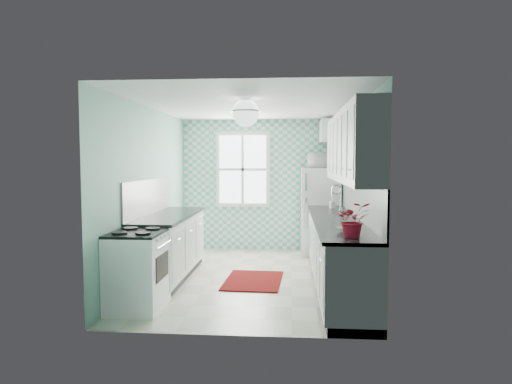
# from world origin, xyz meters

# --- Properties ---
(floor) EXTENTS (3.00, 4.40, 0.02)m
(floor) POSITION_xyz_m (0.00, 0.00, -0.01)
(floor) COLOR beige
(floor) RESTS_ON ground
(ceiling) EXTENTS (3.00, 4.40, 0.02)m
(ceiling) POSITION_xyz_m (0.00, 0.00, 2.51)
(ceiling) COLOR white
(ceiling) RESTS_ON wall_back
(wall_back) EXTENTS (3.00, 0.02, 2.50)m
(wall_back) POSITION_xyz_m (0.00, 2.21, 1.25)
(wall_back) COLOR #72A89A
(wall_back) RESTS_ON floor
(wall_front) EXTENTS (3.00, 0.02, 2.50)m
(wall_front) POSITION_xyz_m (0.00, -2.21, 1.25)
(wall_front) COLOR #72A89A
(wall_front) RESTS_ON floor
(wall_left) EXTENTS (0.02, 4.40, 2.50)m
(wall_left) POSITION_xyz_m (-1.51, 0.00, 1.25)
(wall_left) COLOR #72A89A
(wall_left) RESTS_ON floor
(wall_right) EXTENTS (0.02, 4.40, 2.50)m
(wall_right) POSITION_xyz_m (1.51, 0.00, 1.25)
(wall_right) COLOR #72A89A
(wall_right) RESTS_ON floor
(accent_wall) EXTENTS (3.00, 0.01, 2.50)m
(accent_wall) POSITION_xyz_m (0.00, 2.19, 1.25)
(accent_wall) COLOR #59B8A7
(accent_wall) RESTS_ON wall_back
(window) EXTENTS (1.04, 0.05, 1.44)m
(window) POSITION_xyz_m (-0.35, 2.16, 1.55)
(window) COLOR white
(window) RESTS_ON wall_back
(backsplash_right) EXTENTS (0.02, 3.60, 0.51)m
(backsplash_right) POSITION_xyz_m (1.49, -0.40, 1.20)
(backsplash_right) COLOR white
(backsplash_right) RESTS_ON wall_right
(backsplash_left) EXTENTS (0.02, 2.15, 0.51)m
(backsplash_left) POSITION_xyz_m (-1.49, -0.07, 1.20)
(backsplash_left) COLOR white
(backsplash_left) RESTS_ON wall_left
(upper_cabinets_right) EXTENTS (0.33, 3.20, 0.90)m
(upper_cabinets_right) POSITION_xyz_m (1.33, -0.60, 1.90)
(upper_cabinets_right) COLOR white
(upper_cabinets_right) RESTS_ON wall_right
(upper_cabinet_fridge) EXTENTS (0.40, 0.74, 0.40)m
(upper_cabinet_fridge) POSITION_xyz_m (1.30, 1.83, 2.25)
(upper_cabinet_fridge) COLOR white
(upper_cabinet_fridge) RESTS_ON wall_right
(ceiling_light) EXTENTS (0.34, 0.34, 0.35)m
(ceiling_light) POSITION_xyz_m (0.00, -0.80, 2.32)
(ceiling_light) COLOR silver
(ceiling_light) RESTS_ON ceiling
(base_cabinets_right) EXTENTS (0.60, 3.60, 0.90)m
(base_cabinets_right) POSITION_xyz_m (1.20, -0.40, 0.45)
(base_cabinets_right) COLOR white
(base_cabinets_right) RESTS_ON floor
(countertop_right) EXTENTS (0.63, 3.60, 0.04)m
(countertop_right) POSITION_xyz_m (1.19, -0.40, 0.92)
(countertop_right) COLOR black
(countertop_right) RESTS_ON base_cabinets_right
(base_cabinets_left) EXTENTS (0.60, 2.15, 0.90)m
(base_cabinets_left) POSITION_xyz_m (-1.20, -0.07, 0.45)
(base_cabinets_left) COLOR white
(base_cabinets_left) RESTS_ON floor
(countertop_left) EXTENTS (0.63, 2.15, 0.04)m
(countertop_left) POSITION_xyz_m (-1.19, -0.07, 0.92)
(countertop_left) COLOR black
(countertop_left) RESTS_ON base_cabinets_left
(fridge) EXTENTS (0.69, 0.69, 1.58)m
(fridge) POSITION_xyz_m (1.11, 1.81, 0.79)
(fridge) COLOR silver
(fridge) RESTS_ON floor
(stove) EXTENTS (0.59, 0.74, 0.89)m
(stove) POSITION_xyz_m (-1.20, -1.47, 0.47)
(stove) COLOR white
(stove) RESTS_ON floor
(sink) EXTENTS (0.43, 0.36, 0.53)m
(sink) POSITION_xyz_m (1.20, 0.65, 0.93)
(sink) COLOR silver
(sink) RESTS_ON countertop_right
(rug) EXTENTS (0.84, 1.16, 0.02)m
(rug) POSITION_xyz_m (0.04, -0.17, 0.01)
(rug) COLOR #63110F
(rug) RESTS_ON floor
(dish_towel) EXTENTS (0.10, 0.23, 0.36)m
(dish_towel) POSITION_xyz_m (0.89, 0.87, 0.48)
(dish_towel) COLOR #61A896
(dish_towel) RESTS_ON base_cabinets_right
(fruit_bowl) EXTENTS (0.32, 0.32, 0.06)m
(fruit_bowl) POSITION_xyz_m (1.20, -1.57, 0.97)
(fruit_bowl) COLOR white
(fruit_bowl) RESTS_ON countertop_right
(potted_plant) EXTENTS (0.37, 0.33, 0.37)m
(potted_plant) POSITION_xyz_m (1.20, -1.91, 1.12)
(potted_plant) COLOR #AD1322
(potted_plant) RESTS_ON countertop_right
(soap_bottle) EXTENTS (0.10, 0.10, 0.17)m
(soap_bottle) POSITION_xyz_m (1.25, 0.93, 1.02)
(soap_bottle) COLOR #A1B5BD
(soap_bottle) RESTS_ON countertop_right
(microwave) EXTENTS (0.49, 0.35, 0.26)m
(microwave) POSITION_xyz_m (1.11, 1.81, 1.71)
(microwave) COLOR white
(microwave) RESTS_ON fridge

